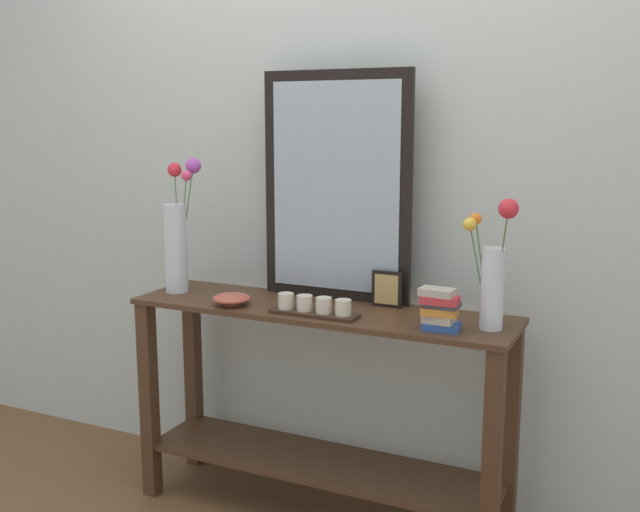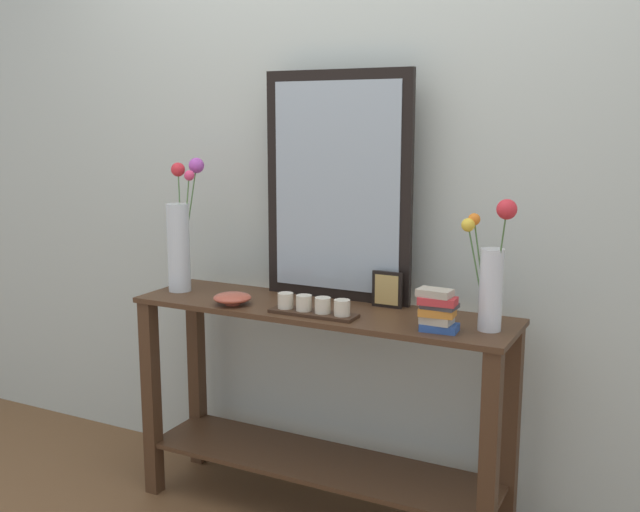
# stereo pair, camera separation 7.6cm
# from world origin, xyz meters

# --- Properties ---
(wall_back) EXTENTS (6.40, 0.08, 2.70)m
(wall_back) POSITION_xyz_m (0.00, 0.31, 1.35)
(wall_back) COLOR beige
(wall_back) RESTS_ON ground
(console_table) EXTENTS (1.42, 0.38, 0.81)m
(console_table) POSITION_xyz_m (0.00, 0.00, 0.49)
(console_table) COLOR #472D1C
(console_table) RESTS_ON ground
(mirror_leaning) EXTENTS (0.59, 0.03, 0.85)m
(mirror_leaning) POSITION_xyz_m (-0.01, 0.16, 1.24)
(mirror_leaning) COLOR black
(mirror_leaning) RESTS_ON console_table
(tall_vase_left) EXTENTS (0.15, 0.16, 0.52)m
(tall_vase_left) POSITION_xyz_m (-0.62, -0.00, 1.03)
(tall_vase_left) COLOR silver
(tall_vase_left) RESTS_ON console_table
(vase_right) EXTENTS (0.17, 0.10, 0.43)m
(vase_right) POSITION_xyz_m (0.62, -0.02, 1.00)
(vase_right) COLOR silver
(vase_right) RESTS_ON console_table
(candle_tray) EXTENTS (0.32, 0.09, 0.07)m
(candle_tray) POSITION_xyz_m (0.03, -0.10, 0.84)
(candle_tray) COLOR #382316
(candle_tray) RESTS_ON console_table
(picture_frame_small) EXTENTS (0.11, 0.01, 0.13)m
(picture_frame_small) POSITION_xyz_m (0.21, 0.11, 0.88)
(picture_frame_small) COLOR black
(picture_frame_small) RESTS_ON console_table
(decorative_bowl) EXTENTS (0.14, 0.14, 0.04)m
(decorative_bowl) POSITION_xyz_m (-0.31, -0.11, 0.84)
(decorative_bowl) COLOR #B24C38
(decorative_bowl) RESTS_ON console_table
(book_stack) EXTENTS (0.13, 0.10, 0.14)m
(book_stack) POSITION_xyz_m (0.47, -0.10, 0.88)
(book_stack) COLOR #2D519E
(book_stack) RESTS_ON console_table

